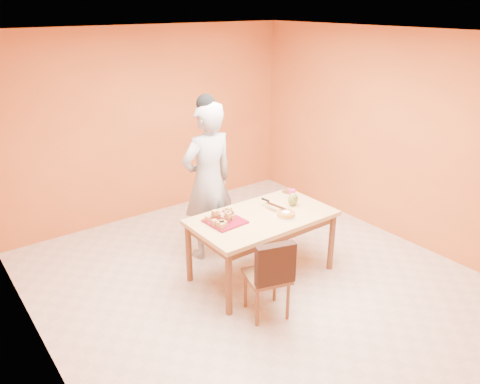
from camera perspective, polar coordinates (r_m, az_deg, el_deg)
floor at (r=5.44m, az=2.22°, el=-11.04°), size 5.00×5.00×0.00m
ceiling at (r=4.55m, az=2.75°, el=18.66°), size 5.00×5.00×0.00m
wall_back at (r=6.87m, az=-10.87°, el=8.11°), size 4.50×0.00×4.50m
wall_left at (r=3.93m, az=-24.08°, el=-4.39°), size 0.00×5.00×5.00m
wall_right at (r=6.43m, az=18.38°, el=6.40°), size 0.00×5.00×5.00m
dining_table at (r=5.28m, az=2.72°, el=-3.82°), size 1.60×0.90×0.76m
dining_chair at (r=4.72m, az=3.45°, el=-10.04°), size 0.52×0.58×0.89m
pastry_pile at (r=5.05m, az=-1.84°, el=-2.92°), size 0.34×0.34×0.11m
person at (r=5.62m, az=-3.92°, el=1.27°), size 0.73×0.50×1.95m
pastry_platter at (r=5.08m, az=-1.83°, el=-3.59°), size 0.40×0.40×0.02m
red_dinner_plate at (r=5.20m, az=-1.97°, el=-2.96°), size 0.25×0.25×0.01m
white_cake_plate at (r=5.22m, az=5.60°, el=-3.00°), size 0.30×0.30×0.01m
sponge_cake at (r=5.21m, az=5.62°, el=-2.70°), size 0.26×0.26×0.05m
cake_server at (r=5.32m, az=4.42°, el=-1.72°), size 0.10×0.28×0.01m
egg_ornament at (r=5.49m, az=6.48°, el=-0.90°), size 0.14×0.12×0.16m
magenta_glass at (r=5.71m, az=6.38°, el=-0.23°), size 0.09×0.09×0.11m
checker_tin at (r=5.88m, az=5.73°, el=0.11°), size 0.12×0.12×0.03m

